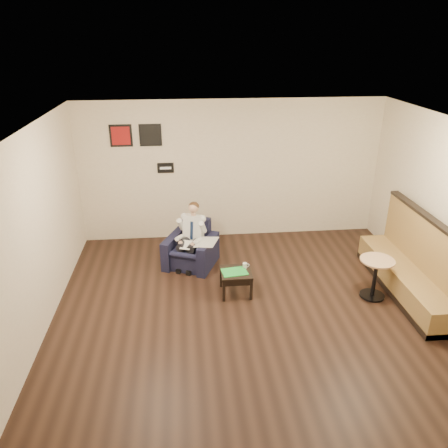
{
  "coord_description": "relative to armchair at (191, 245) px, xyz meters",
  "views": [
    {
      "loc": [
        -0.97,
        -5.34,
        3.93
      ],
      "look_at": [
        -0.33,
        1.2,
        1.04
      ],
      "focal_mm": 35.0,
      "sensor_mm": 36.0,
      "label": 1
    }
  ],
  "objects": [
    {
      "name": "green_folder",
      "position": [
        0.67,
        -1.05,
        0.0
      ],
      "size": [
        0.44,
        0.34,
        0.01
      ],
      "primitive_type": "cube",
      "rotation": [
        0.0,
        0.0,
        0.14
      ],
      "color": "green",
      "rests_on": "side_table"
    },
    {
      "name": "side_table",
      "position": [
        0.7,
        -1.03,
        -0.2
      ],
      "size": [
        0.49,
        0.49,
        0.4
      ],
      "primitive_type": "cube",
      "rotation": [
        0.0,
        0.0,
        0.0
      ],
      "color": "black",
      "rests_on": "ground"
    },
    {
      "name": "banquette",
      "position": [
        3.47,
        -1.26,
        0.24
      ],
      "size": [
        0.6,
        2.52,
        1.29
      ],
      "primitive_type": "cube",
      "color": "olive",
      "rests_on": "ground"
    },
    {
      "name": "seating_sign",
      "position": [
        -0.42,
        1.22,
        1.1
      ],
      "size": [
        0.32,
        0.02,
        0.2
      ],
      "primitive_type": "cube",
      "color": "black",
      "rests_on": "wall_back"
    },
    {
      "name": "wall_back",
      "position": [
        0.88,
        1.24,
        1.0
      ],
      "size": [
        6.0,
        0.02,
        2.8
      ],
      "primitive_type": "cube",
      "color": "#F0E1C4",
      "rests_on": "ground"
    },
    {
      "name": "newspaper",
      "position": [
        0.28,
        -0.21,
        0.15
      ],
      "size": [
        0.48,
        0.53,
        0.01
      ],
      "primitive_type": "cube",
      "rotation": [
        0.0,
        0.0,
        -0.35
      ],
      "color": "silver",
      "rests_on": "armchair"
    },
    {
      "name": "coffee_mug",
      "position": [
        0.86,
        -0.92,
        0.04
      ],
      "size": [
        0.07,
        0.07,
        0.08
      ],
      "primitive_type": "cylinder",
      "rotation": [
        0.0,
        0.0,
        0.0
      ],
      "color": "white",
      "rests_on": "side_table"
    },
    {
      "name": "seated_man",
      "position": [
        -0.04,
        -0.1,
        0.15
      ],
      "size": [
        0.79,
        0.93,
        1.1
      ],
      "primitive_type": null,
      "rotation": [
        0.0,
        0.0,
        -0.4
      ],
      "color": "silver",
      "rests_on": "armchair"
    },
    {
      "name": "art_print_left",
      "position": [
        -1.22,
        1.22,
        1.75
      ],
      "size": [
        0.42,
        0.03,
        0.42
      ],
      "primitive_type": "cube",
      "color": "maroon",
      "rests_on": "wall_back"
    },
    {
      "name": "ceiling",
      "position": [
        0.88,
        -1.76,
        2.4
      ],
      "size": [
        6.0,
        6.0,
        0.02
      ],
      "primitive_type": "cube",
      "color": "white",
      "rests_on": "wall_back"
    },
    {
      "name": "art_print_right",
      "position": [
        -0.67,
        1.22,
        1.75
      ],
      "size": [
        0.42,
        0.03,
        0.42
      ],
      "primitive_type": "cube",
      "color": "black",
      "rests_on": "wall_back"
    },
    {
      "name": "ground",
      "position": [
        0.88,
        -1.76,
        -0.4
      ],
      "size": [
        6.0,
        6.0,
        0.0
      ],
      "primitive_type": "plane",
      "color": "black",
      "rests_on": "ground"
    },
    {
      "name": "smartphone",
      "position": [
        0.75,
        -0.89,
        0.0
      ],
      "size": [
        0.13,
        0.08,
        0.01
      ],
      "primitive_type": "cube",
      "rotation": [
        0.0,
        0.0,
        -0.17
      ],
      "color": "black",
      "rests_on": "side_table"
    },
    {
      "name": "armchair",
      "position": [
        0.0,
        0.0,
        0.0
      ],
      "size": [
        1.09,
        1.09,
        0.81
      ],
      "primitive_type": "cube",
      "rotation": [
        0.0,
        0.0,
        -0.4
      ],
      "color": "black",
      "rests_on": "ground"
    },
    {
      "name": "lap_papers",
      "position": [
        -0.07,
        -0.18,
        0.09
      ],
      "size": [
        0.26,
        0.31,
        0.01
      ],
      "primitive_type": "cube",
      "rotation": [
        0.0,
        0.0,
        -0.33
      ],
      "color": "white",
      "rests_on": "seated_man"
    },
    {
      "name": "wall_front",
      "position": [
        0.88,
        -4.76,
        1.0
      ],
      "size": [
        6.0,
        0.02,
        2.8
      ],
      "primitive_type": "cube",
      "color": "#F0E1C4",
      "rests_on": "ground"
    },
    {
      "name": "wall_left",
      "position": [
        -2.12,
        -1.76,
        1.0
      ],
      "size": [
        0.02,
        6.0,
        2.8
      ],
      "primitive_type": "cube",
      "color": "#F0E1C4",
      "rests_on": "ground"
    },
    {
      "name": "cafe_table",
      "position": [
        2.9,
        -1.35,
        -0.07
      ],
      "size": [
        0.6,
        0.6,
        0.67
      ],
      "primitive_type": "cylinder",
      "rotation": [
        0.0,
        0.0,
        0.13
      ],
      "color": "tan",
      "rests_on": "ground"
    }
  ]
}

